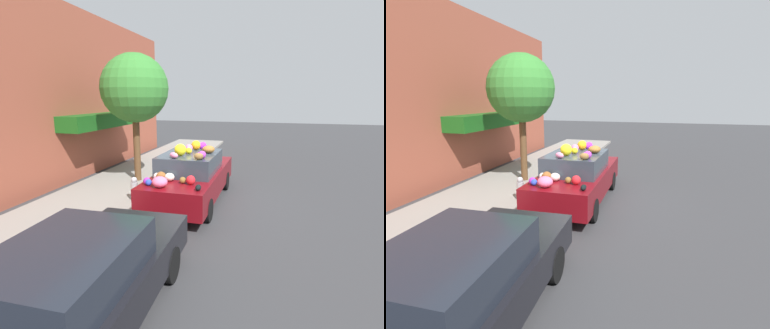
{
  "view_description": "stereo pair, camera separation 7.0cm",
  "coord_description": "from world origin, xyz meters",
  "views": [
    {
      "loc": [
        -8.35,
        -2.36,
        3.09
      ],
      "look_at": [
        0.0,
        -0.02,
        1.13
      ],
      "focal_mm": 28.0,
      "sensor_mm": 36.0,
      "label": 1
    },
    {
      "loc": [
        -8.33,
        -2.43,
        3.09
      ],
      "look_at": [
        0.0,
        -0.02,
        1.13
      ],
      "focal_mm": 28.0,
      "sensor_mm": 36.0,
      "label": 2
    }
  ],
  "objects": [
    {
      "name": "art_car",
      "position": [
        -0.05,
        -0.02,
        0.79
      ],
      "size": [
        4.57,
        1.79,
        1.83
      ],
      "rotation": [
        0.0,
        0.0,
        0.01
      ],
      "color": "maroon",
      "rests_on": "ground"
    },
    {
      "name": "sidewalk_curb",
      "position": [
        0.0,
        2.7,
        0.07
      ],
      "size": [
        24.0,
        3.2,
        0.13
      ],
      "color": "gray",
      "rests_on": "ground"
    },
    {
      "name": "building_facade",
      "position": [
        0.12,
        4.92,
        3.08
      ],
      "size": [
        18.0,
        1.2,
        6.27
      ],
      "color": "#9E4C38",
      "rests_on": "ground"
    },
    {
      "name": "street_tree",
      "position": [
        1.27,
        2.38,
        3.36
      ],
      "size": [
        2.34,
        2.34,
        4.42
      ],
      "color": "brown",
      "rests_on": "sidewalk_curb"
    },
    {
      "name": "ground_plane",
      "position": [
        0.0,
        0.0,
        0.0
      ],
      "size": [
        60.0,
        60.0,
        0.0
      ],
      "primitive_type": "plane",
      "color": "#38383A"
    },
    {
      "name": "fire_hydrant",
      "position": [
        -0.78,
        1.51,
        0.48
      ],
      "size": [
        0.2,
        0.2,
        0.7
      ],
      "color": "#B2B2B7",
      "rests_on": "sidewalk_curb"
    },
    {
      "name": "parked_car_plain",
      "position": [
        -5.5,
        -0.04,
        0.72
      ],
      "size": [
        4.58,
        1.84,
        1.4
      ],
      "rotation": [
        0.0,
        0.0,
        0.03
      ],
      "color": "black",
      "rests_on": "ground"
    }
  ]
}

